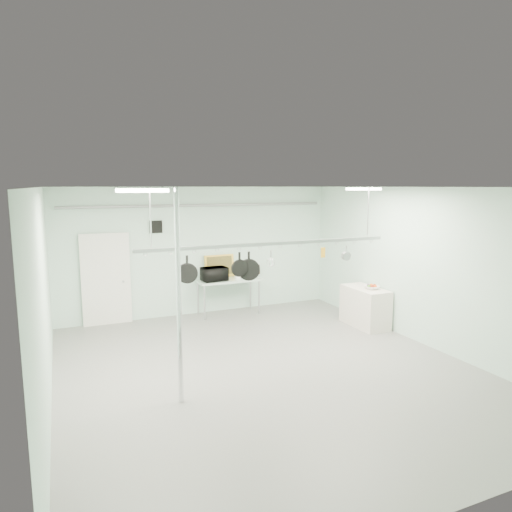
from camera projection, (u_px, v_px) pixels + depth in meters
name	position (u px, v px, depth m)	size (l,w,h in m)	color
floor	(267.00, 369.00, 8.09)	(8.00, 8.00, 0.00)	gray
ceiling	(268.00, 188.00, 7.61)	(7.00, 8.00, 0.02)	silver
back_wall	(200.00, 251.00, 11.46)	(7.00, 0.02, 3.20)	silver
right_wall	(423.00, 267.00, 9.22)	(0.02, 8.00, 3.20)	silver
door	(106.00, 280.00, 10.59)	(1.10, 0.10, 2.20)	silver
wall_vent	(156.00, 227.00, 10.91)	(0.30, 0.04, 0.30)	black
conduit_pipe	(201.00, 205.00, 11.21)	(0.07, 0.07, 6.60)	gray
chrome_pole	(179.00, 298.00, 6.63)	(0.08, 0.08, 3.20)	silver
prep_table	(228.00, 282.00, 11.46)	(1.60, 0.70, 0.91)	silver
side_cabinet	(365.00, 307.00, 10.53)	(0.60, 1.20, 0.90)	silver
pot_rack	(270.00, 242.00, 8.10)	(4.80, 0.06, 1.00)	#B7B7BC
light_panel_left	(142.00, 190.00, 6.02)	(0.65, 0.30, 0.05)	white
light_panel_right	(364.00, 189.00, 9.10)	(0.65, 0.30, 0.05)	white
microwave	(214.00, 274.00, 11.21)	(0.61, 0.41, 0.34)	black
coffee_canister	(238.00, 275.00, 11.42)	(0.15, 0.15, 0.22)	white
painting_large	(219.00, 266.00, 11.63)	(0.78, 0.05, 0.58)	gold
painting_small	(254.00, 270.00, 12.04)	(0.30, 0.04, 0.25)	#382513
fruit_bowl	(372.00, 287.00, 10.35)	(0.33, 0.33, 0.08)	white
skillet_left	(187.00, 269.00, 7.56)	(0.34, 0.06, 0.47)	black
skillet_mid	(239.00, 264.00, 7.92)	(0.30, 0.06, 0.42)	black
skillet_right	(249.00, 266.00, 8.00)	(0.39, 0.06, 0.52)	black
whisk	(271.00, 259.00, 8.15)	(0.15, 0.15, 0.31)	#BCBDC1
grater	(323.00, 253.00, 8.57)	(0.09, 0.02, 0.21)	yellow
saucepan	(346.00, 253.00, 8.78)	(0.17, 0.09, 0.29)	silver
fruit_cluster	(372.00, 286.00, 10.34)	(0.24, 0.24, 0.09)	maroon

